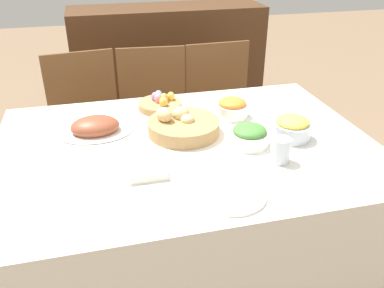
{
  "coord_description": "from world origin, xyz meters",
  "views": [
    {
      "loc": [
        -0.33,
        -1.44,
        1.52
      ],
      "look_at": [
        0.0,
        -0.08,
        0.77
      ],
      "focal_mm": 38.0,
      "sensor_mm": 36.0,
      "label": 1
    }
  ],
  "objects": [
    {
      "name": "fork",
      "position": [
        -0.08,
        -0.39,
        0.73
      ],
      "size": [
        0.02,
        0.17,
        0.0
      ],
      "rotation": [
        0.0,
        0.0,
        0.05
      ],
      "color": "silver",
      "rests_on": "dining_table"
    },
    {
      "name": "sideboard",
      "position": [
        0.24,
        1.65,
        0.5
      ],
      "size": [
        1.46,
        0.44,
        0.99
      ],
      "color": "#4C2D19",
      "rests_on": "ground"
    },
    {
      "name": "chair_far_left",
      "position": [
        -0.41,
        0.86,
        0.48
      ],
      "size": [
        0.47,
        0.47,
        0.87
      ],
      "rotation": [
        0.0,
        0.0,
        0.12
      ],
      "color": "brown",
      "rests_on": "ground"
    },
    {
      "name": "spoon",
      "position": [
        0.24,
        -0.39,
        0.73
      ],
      "size": [
        0.02,
        0.17,
        0.0
      ],
      "rotation": [
        0.0,
        0.0,
        -0.05
      ],
      "color": "silver",
      "rests_on": "dining_table"
    },
    {
      "name": "pineapple_bowl",
      "position": [
        0.44,
        -0.06,
        0.78
      ],
      "size": [
        0.16,
        0.16,
        0.1
      ],
      "color": "silver",
      "rests_on": "dining_table"
    },
    {
      "name": "chair_far_center",
      "position": [
        -0.0,
        0.86,
        0.48
      ],
      "size": [
        0.45,
        0.45,
        0.87
      ],
      "rotation": [
        0.0,
        0.0,
        -0.09
      ],
      "color": "brown",
      "rests_on": "ground"
    },
    {
      "name": "butter_dish",
      "position": [
        -0.19,
        -0.21,
        0.74
      ],
      "size": [
        0.14,
        0.09,
        0.03
      ],
      "color": "white",
      "rests_on": "dining_table"
    },
    {
      "name": "ground_plane",
      "position": [
        0.0,
        0.0,
        0.0
      ],
      "size": [
        12.0,
        12.0,
        0.0
      ],
      "primitive_type": "plane",
      "color": "#7F664C"
    },
    {
      "name": "ham_platter",
      "position": [
        -0.36,
        0.19,
        0.75
      ],
      "size": [
        0.32,
        0.22,
        0.08
      ],
      "color": "white",
      "rests_on": "dining_table"
    },
    {
      "name": "green_salad_bowl",
      "position": [
        0.25,
        -0.07,
        0.77
      ],
      "size": [
        0.16,
        0.16,
        0.09
      ],
      "color": "white",
      "rests_on": "dining_table"
    },
    {
      "name": "drinking_cup",
      "position": [
        0.31,
        -0.23,
        0.78
      ],
      "size": [
        0.07,
        0.07,
        0.1
      ],
      "color": "silver",
      "rests_on": "dining_table"
    },
    {
      "name": "knife",
      "position": [
        0.21,
        -0.39,
        0.73
      ],
      "size": [
        0.02,
        0.17,
        0.0
      ],
      "rotation": [
        0.0,
        0.0,
        0.05
      ],
      "color": "silver",
      "rests_on": "dining_table"
    },
    {
      "name": "egg_basket",
      "position": [
        -0.04,
        0.39,
        0.76
      ],
      "size": [
        0.21,
        0.21,
        0.08
      ],
      "color": "#AD8451",
      "rests_on": "dining_table"
    },
    {
      "name": "carrot_bowl",
      "position": [
        0.27,
        0.21,
        0.77
      ],
      "size": [
        0.15,
        0.15,
        0.09
      ],
      "color": "white",
      "rests_on": "dining_table"
    },
    {
      "name": "chair_far_right",
      "position": [
        0.44,
        0.86,
        0.48
      ],
      "size": [
        0.43,
        0.43,
        0.87
      ],
      "rotation": [
        0.0,
        0.0,
        0.03
      ],
      "color": "brown",
      "rests_on": "ground"
    },
    {
      "name": "dining_table",
      "position": [
        0.0,
        0.0,
        0.36
      ],
      "size": [
        1.55,
        1.1,
        0.73
      ],
      "color": "white",
      "rests_on": "ground"
    },
    {
      "name": "bread_basket",
      "position": [
        0.01,
        0.1,
        0.76
      ],
      "size": [
        0.31,
        0.31,
        0.12
      ],
      "color": "#AD8451",
      "rests_on": "dining_table"
    },
    {
      "name": "dinner_plate",
      "position": [
        0.06,
        -0.39,
        0.73
      ],
      "size": [
        0.24,
        0.24,
        0.01
      ],
      "color": "white",
      "rests_on": "dining_table"
    }
  ]
}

